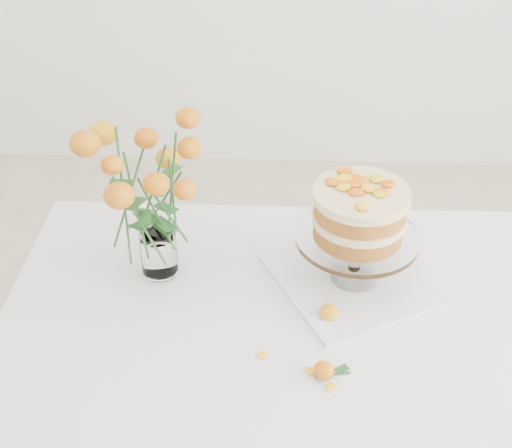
{
  "coord_description": "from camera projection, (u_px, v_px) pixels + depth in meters",
  "views": [
    {
      "loc": [
        -0.09,
        -1.15,
        1.84
      ],
      "look_at": [
        -0.14,
        0.16,
        0.91
      ],
      "focal_mm": 50.0,
      "sensor_mm": 36.0,
      "label": 1
    }
  ],
  "objects": [
    {
      "name": "stray_petal_a",
      "position": [
        262.0,
        355.0,
        1.48
      ],
      "size": [
        0.03,
        0.02,
        0.0
      ],
      "primitive_type": "ellipsoid",
      "color": "yellow",
      "rests_on": "table"
    },
    {
      "name": "loose_rose_far",
      "position": [
        324.0,
        370.0,
        1.43
      ],
      "size": [
        0.08,
        0.04,
        0.04
      ],
      "rotation": [
        0.0,
        0.0,
        0.18
      ],
      "color": "#CF5D0A",
      "rests_on": "table"
    },
    {
      "name": "rose_vase",
      "position": [
        152.0,
        182.0,
        1.56
      ],
      "size": [
        0.31,
        0.31,
        0.44
      ],
      "rotation": [
        0.0,
        0.0,
        0.09
      ],
      "color": "white",
      "rests_on": "table"
    },
    {
      "name": "stray_petal_b",
      "position": [
        310.0,
        371.0,
        1.45
      ],
      "size": [
        0.03,
        0.02,
        0.0
      ],
      "primitive_type": "ellipsoid",
      "color": "yellow",
      "rests_on": "table"
    },
    {
      "name": "table",
      "position": [
        316.0,
        351.0,
        1.61
      ],
      "size": [
        1.43,
        0.93,
        0.76
      ],
      "color": "tan",
      "rests_on": "ground"
    },
    {
      "name": "napkin",
      "position": [
        353.0,
        279.0,
        1.68
      ],
      "size": [
        0.45,
        0.45,
        0.01
      ],
      "primitive_type": "cube",
      "rotation": [
        0.0,
        0.0,
        0.48
      ],
      "color": "white",
      "rests_on": "table"
    },
    {
      "name": "stray_petal_c",
      "position": [
        331.0,
        387.0,
        1.41
      ],
      "size": [
        0.03,
        0.02,
        0.0
      ],
      "primitive_type": "ellipsoid",
      "color": "yellow",
      "rests_on": "table"
    },
    {
      "name": "cake_stand",
      "position": [
        359.0,
        218.0,
        1.58
      ],
      "size": [
        0.28,
        0.28,
        0.25
      ],
      "rotation": [
        0.0,
        0.0,
        0.07
      ],
      "color": "white",
      "rests_on": "napkin"
    },
    {
      "name": "loose_rose_near",
      "position": [
        329.0,
        313.0,
        1.56
      ],
      "size": [
        0.08,
        0.04,
        0.04
      ],
      "rotation": [
        0.0,
        0.0,
        0.16
      ],
      "color": "#EBA914",
      "rests_on": "table"
    }
  ]
}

